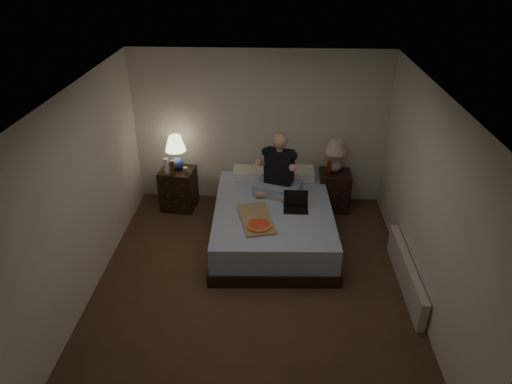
{
  "coord_description": "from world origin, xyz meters",
  "views": [
    {
      "loc": [
        0.23,
        -4.55,
        3.89
      ],
      "look_at": [
        0.0,
        0.9,
        0.85
      ],
      "focal_mm": 32.0,
      "sensor_mm": 36.0,
      "label": 1
    }
  ],
  "objects_px": {
    "bed": "(273,222)",
    "soda_can": "(185,170)",
    "person": "(278,165)",
    "beer_bottle_left": "(172,167)",
    "pizza_box": "(259,226)",
    "nightstand_right": "(334,191)",
    "nightstand_left": "(179,189)",
    "beer_bottle_right": "(329,168)",
    "radiator": "(406,273)",
    "water_bottle": "(166,166)",
    "lamp_right": "(335,155)",
    "lamp_left": "(176,153)",
    "laptop": "(296,203)"
  },
  "relations": [
    {
      "from": "nightstand_right",
      "to": "beer_bottle_right",
      "type": "distance_m",
      "value": 0.46
    },
    {
      "from": "person",
      "to": "beer_bottle_right",
      "type": "bearing_deg",
      "value": 48.71
    },
    {
      "from": "water_bottle",
      "to": "person",
      "type": "relative_size",
      "value": 0.27
    },
    {
      "from": "nightstand_right",
      "to": "water_bottle",
      "type": "bearing_deg",
      "value": -174.04
    },
    {
      "from": "nightstand_left",
      "to": "person",
      "type": "xyz_separation_m",
      "value": [
        1.6,
        -0.45,
        0.68
      ]
    },
    {
      "from": "water_bottle",
      "to": "person",
      "type": "xyz_separation_m",
      "value": [
        1.73,
        -0.33,
        0.21
      ]
    },
    {
      "from": "person",
      "to": "soda_can",
      "type": "bearing_deg",
      "value": -174.79
    },
    {
      "from": "nightstand_left",
      "to": "pizza_box",
      "type": "height_order",
      "value": "nightstand_left"
    },
    {
      "from": "nightstand_left",
      "to": "soda_can",
      "type": "relative_size",
      "value": 6.79
    },
    {
      "from": "nightstand_left",
      "to": "beer_bottle_right",
      "type": "xyz_separation_m",
      "value": [
        2.4,
        0.02,
        0.42
      ]
    },
    {
      "from": "person",
      "to": "radiator",
      "type": "relative_size",
      "value": 0.58
    },
    {
      "from": "beer_bottle_right",
      "to": "pizza_box",
      "type": "bearing_deg",
      "value": -126.1
    },
    {
      "from": "bed",
      "to": "nightstand_left",
      "type": "xyz_separation_m",
      "value": [
        -1.54,
        0.83,
        0.06
      ]
    },
    {
      "from": "person",
      "to": "beer_bottle_left",
      "type": "bearing_deg",
      "value": -172.21
    },
    {
      "from": "water_bottle",
      "to": "radiator",
      "type": "bearing_deg",
      "value": -26.99
    },
    {
      "from": "beer_bottle_right",
      "to": "laptop",
      "type": "height_order",
      "value": "beer_bottle_right"
    },
    {
      "from": "bed",
      "to": "beer_bottle_left",
      "type": "xyz_separation_m",
      "value": [
        -1.57,
        0.68,
        0.52
      ]
    },
    {
      "from": "soda_can",
      "to": "person",
      "type": "height_order",
      "value": "person"
    },
    {
      "from": "soda_can",
      "to": "beer_bottle_left",
      "type": "xyz_separation_m",
      "value": [
        -0.19,
        -0.03,
        0.06
      ]
    },
    {
      "from": "pizza_box",
      "to": "person",
      "type": "bearing_deg",
      "value": 62.22
    },
    {
      "from": "water_bottle",
      "to": "person",
      "type": "bearing_deg",
      "value": -10.8
    },
    {
      "from": "bed",
      "to": "soda_can",
      "type": "distance_m",
      "value": 1.62
    },
    {
      "from": "water_bottle",
      "to": "soda_can",
      "type": "relative_size",
      "value": 2.5
    },
    {
      "from": "bed",
      "to": "nightstand_left",
      "type": "relative_size",
      "value": 3.25
    },
    {
      "from": "water_bottle",
      "to": "beer_bottle_right",
      "type": "bearing_deg",
      "value": 3.09
    },
    {
      "from": "bed",
      "to": "lamp_right",
      "type": "height_order",
      "value": "lamp_right"
    },
    {
      "from": "nightstand_left",
      "to": "radiator",
      "type": "bearing_deg",
      "value": -22.67
    },
    {
      "from": "water_bottle",
      "to": "soda_can",
      "type": "bearing_deg",
      "value": 1.8
    },
    {
      "from": "nightstand_right",
      "to": "pizza_box",
      "type": "height_order",
      "value": "nightstand_right"
    },
    {
      "from": "beer_bottle_left",
      "to": "pizza_box",
      "type": "relative_size",
      "value": 0.3
    },
    {
      "from": "lamp_left",
      "to": "nightstand_right",
      "type": "bearing_deg",
      "value": 0.7
    },
    {
      "from": "lamp_right",
      "to": "laptop",
      "type": "height_order",
      "value": "lamp_right"
    },
    {
      "from": "lamp_right",
      "to": "beer_bottle_right",
      "type": "xyz_separation_m",
      "value": [
        -0.1,
        -0.11,
        -0.17
      ]
    },
    {
      "from": "bed",
      "to": "soda_can",
      "type": "xyz_separation_m",
      "value": [
        -1.38,
        0.71,
        0.45
      ]
    },
    {
      "from": "bed",
      "to": "nightstand_left",
      "type": "bearing_deg",
      "value": 149.93
    },
    {
      "from": "soda_can",
      "to": "beer_bottle_left",
      "type": "relative_size",
      "value": 0.43
    },
    {
      "from": "nightstand_right",
      "to": "beer_bottle_left",
      "type": "relative_size",
      "value": 2.79
    },
    {
      "from": "beer_bottle_left",
      "to": "radiator",
      "type": "bearing_deg",
      "value": -27.38
    },
    {
      "from": "bed",
      "to": "nightstand_right",
      "type": "relative_size",
      "value": 3.43
    },
    {
      "from": "water_bottle",
      "to": "beer_bottle_right",
      "type": "xyz_separation_m",
      "value": [
        2.53,
        0.14,
        -0.05
      ]
    },
    {
      "from": "nightstand_right",
      "to": "pizza_box",
      "type": "distance_m",
      "value": 1.91
    },
    {
      "from": "nightstand_left",
      "to": "laptop",
      "type": "distance_m",
      "value": 2.1
    },
    {
      "from": "lamp_left",
      "to": "beer_bottle_right",
      "type": "xyz_separation_m",
      "value": [
        2.4,
        -0.03,
        -0.2
      ]
    },
    {
      "from": "nightstand_left",
      "to": "water_bottle",
      "type": "xyz_separation_m",
      "value": [
        -0.13,
        -0.12,
        0.46
      ]
    },
    {
      "from": "lamp_right",
      "to": "radiator",
      "type": "distance_m",
      "value": 2.21
    },
    {
      "from": "nightstand_left",
      "to": "pizza_box",
      "type": "bearing_deg",
      "value": -39.29
    },
    {
      "from": "bed",
      "to": "lamp_left",
      "type": "height_order",
      "value": "lamp_left"
    },
    {
      "from": "bed",
      "to": "soda_can",
      "type": "relative_size",
      "value": 22.07
    },
    {
      "from": "water_bottle",
      "to": "beer_bottle_left",
      "type": "distance_m",
      "value": 0.1
    },
    {
      "from": "soda_can",
      "to": "pizza_box",
      "type": "relative_size",
      "value": 0.13
    }
  ]
}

